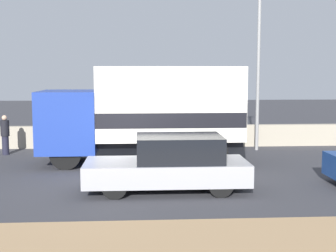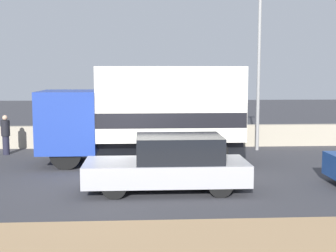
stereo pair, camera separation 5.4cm
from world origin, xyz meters
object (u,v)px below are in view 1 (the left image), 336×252
Objects in this scene: car_hatchback at (171,164)px; street_lamp at (259,52)px; box_truck at (148,111)px; pedestrian at (5,134)px.

street_lamp is at bearing -121.99° from car_hatchback.
box_truck is 4.23m from car_hatchback.
box_truck is at bearing -82.33° from car_hatchback.
street_lamp is 4.47× the size of pedestrian.
box_truck is 4.54× the size of pedestrian.
pedestrian is (-6.17, 6.03, 0.06)m from car_hatchback.
street_lamp is 1.57× the size of car_hatchback.
car_hatchback is 2.84× the size of pedestrian.
car_hatchback is at bearing 97.67° from box_truck.
box_truck is at bearing -19.43° from pedestrian.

